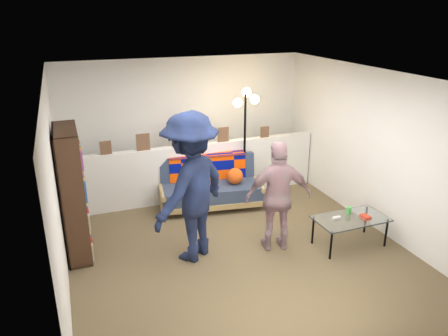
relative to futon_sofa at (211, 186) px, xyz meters
name	(u,v)px	position (x,y,z in m)	size (l,w,h in m)	color
ground	(234,246)	(-0.14, -1.42, -0.35)	(5.00, 5.00, 0.00)	brown
room_shell	(222,125)	(-0.14, -0.95, 1.32)	(4.60, 5.05, 2.45)	silver
half_wall_ledge	(196,172)	(-0.14, 0.38, 0.15)	(4.45, 0.15, 1.00)	silver
ledge_decor	(183,136)	(-0.37, 0.36, 0.83)	(2.97, 0.02, 0.45)	brown
futon_sofa	(211,186)	(0.00, 0.00, 0.00)	(1.83, 1.06, 0.75)	#A2844F
bookshelf	(73,197)	(-2.22, -0.83, 0.48)	(0.30, 0.89, 1.78)	#311C10
coffee_table	(351,220)	(1.42, -1.97, 0.05)	(1.03, 0.58, 0.53)	black
floor_lamp	(246,121)	(0.71, 0.21, 1.02)	(0.39, 0.36, 1.93)	black
person_left	(191,188)	(-0.77, -1.46, 0.66)	(1.30, 0.75, 2.02)	black
person_right	(278,197)	(0.41, -1.68, 0.44)	(0.92, 0.38, 1.57)	#C8818F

